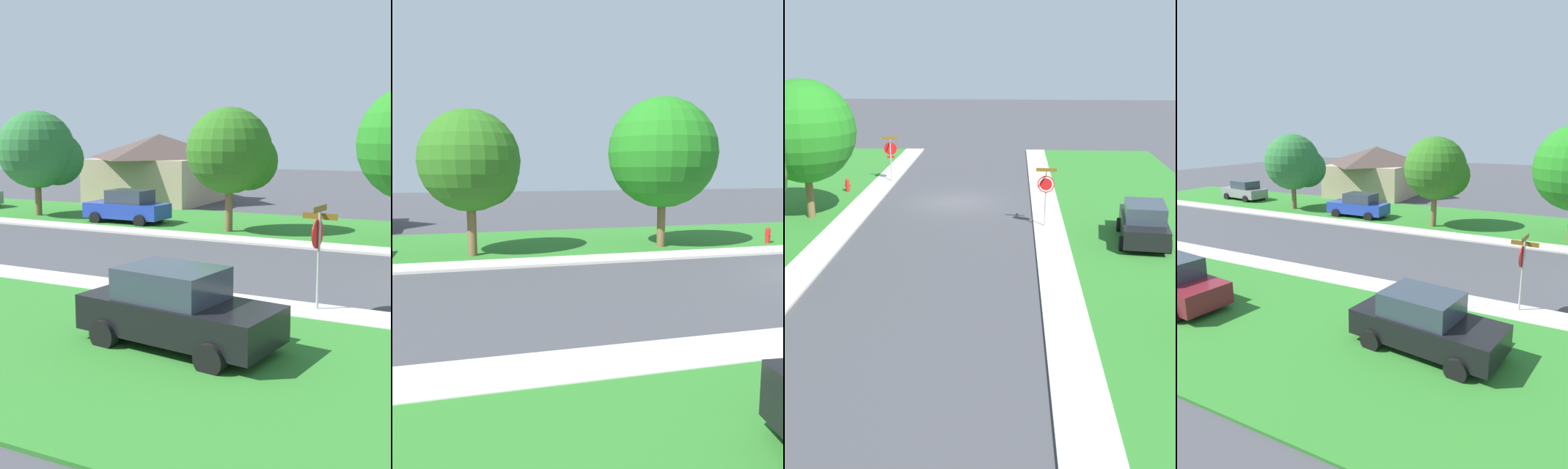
{
  "view_description": "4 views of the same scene",
  "coord_description": "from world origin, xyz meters",
  "views": [
    {
      "loc": [
        -19.66,
        0.23,
        4.51
      ],
      "look_at": [
        -2.38,
        8.88,
        1.4
      ],
      "focal_mm": 47.26,
      "sensor_mm": 36.0,
      "label": 1
    },
    {
      "loc": [
        -12.31,
        11.86,
        3.53
      ],
      "look_at": [
        2.12,
        8.02,
        1.4
      ],
      "focal_mm": 35.65,
      "sensor_mm": 36.0,
      "label": 2
    },
    {
      "loc": [
        -3.0,
        30.6,
        8.09
      ],
      "look_at": [
        -1.85,
        9.84,
        1.4
      ],
      "focal_mm": 45.88,
      "sensor_mm": 36.0,
      "label": 3
    },
    {
      "loc": [
        -18.97,
        2.32,
        6.26
      ],
      "look_at": [
        -1.98,
        11.5,
        1.4
      ],
      "focal_mm": 32.35,
      "sensor_mm": 36.0,
      "label": 4
    }
  ],
  "objects": [
    {
      "name": "lawn_west",
      "position": [
        -9.4,
        12.0,
        0.04
      ],
      "size": [
        8.0,
        56.0,
        0.08
      ],
      "primitive_type": "cube",
      "color": "#2D7528",
      "rests_on": "ground"
    },
    {
      "name": "sidewalk_west",
      "position": [
        -4.7,
        12.0,
        0.05
      ],
      "size": [
        1.4,
        56.0,
        0.1
      ],
      "primitive_type": "cube",
      "color": "beige",
      "rests_on": "ground"
    },
    {
      "name": "stop_sign_far_corner",
      "position": [
        -4.49,
        4.35,
        1.89
      ],
      "size": [
        0.92,
        0.92,
        2.77
      ],
      "color": "#9E9EA3",
      "rests_on": "ground"
    },
    {
      "name": "car_grey_kerbside_mid",
      "position": [
        8.61,
        30.24,
        0.87
      ],
      "size": [
        2.5,
        4.52,
        1.76
      ],
      "color": "gray",
      "rests_on": "ground"
    },
    {
      "name": "house_right_setback",
      "position": [
        16.93,
        21.29,
        2.38
      ],
      "size": [
        9.42,
        8.29,
        4.6
      ],
      "color": "tan",
      "rests_on": "ground"
    },
    {
      "name": "tree_corner_large",
      "position": [
        6.74,
        11.45,
        3.69
      ],
      "size": [
        4.25,
        3.96,
        5.8
      ],
      "color": "brown",
      "rests_on": "ground"
    },
    {
      "name": "lawn_east",
      "position": [
        9.4,
        12.0,
        0.04
      ],
      "size": [
        8.0,
        56.0,
        0.08
      ],
      "primitive_type": "cube",
      "color": "#2D7528",
      "rests_on": "ground"
    },
    {
      "name": "car_black_near_corner",
      "position": [
        -8.51,
        6.24,
        0.87
      ],
      "size": [
        2.43,
        4.49,
        1.76
      ],
      "color": "black",
      "rests_on": "ground"
    },
    {
      "name": "car_blue_across_road",
      "position": [
        6.98,
        17.47,
        0.87
      ],
      "size": [
        2.06,
        4.31,
        1.76
      ],
      "color": "#1E389E",
      "rests_on": "ground"
    },
    {
      "name": "tree_across_left",
      "position": [
        7.41,
        23.33,
        3.59
      ],
      "size": [
        4.61,
        4.28,
        5.88
      ],
      "color": "brown",
      "rests_on": "ground"
    },
    {
      "name": "sidewalk_east",
      "position": [
        4.7,
        12.0,
        0.05
      ],
      "size": [
        1.4,
        56.0,
        0.1
      ],
      "primitive_type": "cube",
      "color": "beige",
      "rests_on": "ground"
    }
  ]
}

